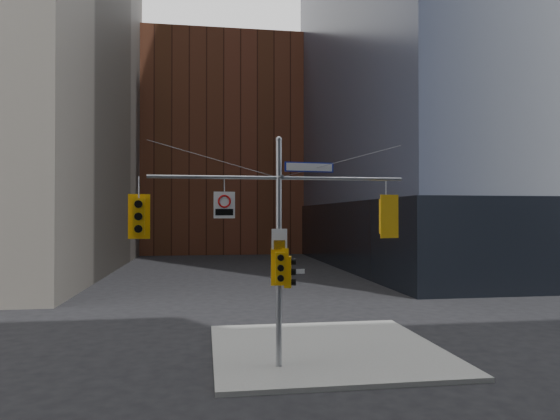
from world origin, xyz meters
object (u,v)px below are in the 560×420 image
object	(u,v)px
traffic_light_east_arm	(386,216)
traffic_light_pole_side	(289,272)
traffic_light_west_arm	(139,216)
regulatory_sign_arm	(224,204)
signal_assembly	(279,229)
traffic_light_pole_front	(280,267)
street_sign_blade	(309,167)

from	to	relation	value
traffic_light_east_arm	traffic_light_pole_side	world-z (taller)	traffic_light_east_arm
traffic_light_west_arm	traffic_light_pole_side	size ratio (longest dim) A/B	1.39
traffic_light_pole_side	traffic_light_west_arm	bearing A→B (deg)	101.90
regulatory_sign_arm	traffic_light_pole_side	bearing A→B (deg)	-5.24
traffic_light_east_arm	traffic_light_pole_side	size ratio (longest dim) A/B	1.42
signal_assembly	traffic_light_pole_side	bearing A→B (deg)	-0.27
traffic_light_east_arm	regulatory_sign_arm	size ratio (longest dim) A/B	1.69
traffic_light_pole_front	traffic_light_east_arm	bearing A→B (deg)	8.63
traffic_light_pole_side	signal_assembly	bearing A→B (deg)	101.82
regulatory_sign_arm	signal_assembly	bearing A→B (deg)	-5.09
traffic_light_east_arm	regulatory_sign_arm	bearing A→B (deg)	-13.29
traffic_light_east_arm	traffic_light_pole_front	world-z (taller)	traffic_light_east_arm
traffic_light_east_arm	signal_assembly	bearing A→B (deg)	-13.51
signal_assembly	traffic_light_east_arm	xyz separation A→B (m)	(3.49, 0.00, 0.38)
traffic_light_west_arm	traffic_light_east_arm	xyz separation A→B (m)	(7.72, -0.01, 0.00)
traffic_light_pole_front	traffic_light_pole_side	bearing A→B (deg)	44.00
signal_assembly	traffic_light_pole_front	xyz separation A→B (m)	(0.00, -0.27, -1.17)
traffic_light_pole_front	street_sign_blade	xyz separation A→B (m)	(0.97, 0.27, 3.11)
regulatory_sign_arm	street_sign_blade	bearing A→B (deg)	-5.28
traffic_light_pole_side	traffic_light_pole_front	distance (m)	0.45
traffic_light_pole_front	regulatory_sign_arm	world-z (taller)	regulatory_sign_arm
traffic_light_pole_side	street_sign_blade	distance (m)	3.34
traffic_light_west_arm	street_sign_blade	distance (m)	5.42
traffic_light_east_arm	regulatory_sign_arm	xyz separation A→B (m)	(-5.18, -0.02, 0.38)
traffic_light_pole_front	street_sign_blade	world-z (taller)	street_sign_blade
traffic_light_pole_side	street_sign_blade	bearing A→B (deg)	-77.53
traffic_light_pole_front	signal_assembly	bearing A→B (deg)	94.32
street_sign_blade	regulatory_sign_arm	xyz separation A→B (m)	(-2.66, -0.02, -1.17)
traffic_light_west_arm	traffic_light_east_arm	bearing A→B (deg)	-4.48
traffic_light_pole_front	traffic_light_west_arm	bearing A→B (deg)	-179.56
traffic_light_pole_side	street_sign_blade	world-z (taller)	street_sign_blade
traffic_light_west_arm	street_sign_blade	size ratio (longest dim) A/B	0.85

